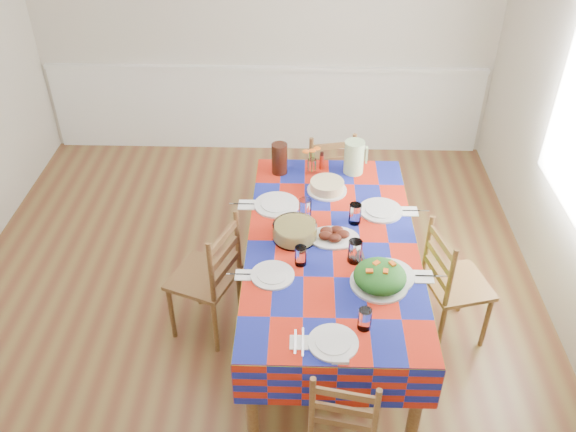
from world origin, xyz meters
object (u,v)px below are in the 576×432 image
at_px(green_pitcher, 354,157).
at_px(tea_pitcher, 280,158).
at_px(chair_far, 327,178).
at_px(chair_left, 209,278).
at_px(meat_platter, 333,236).
at_px(dining_table, 332,252).
at_px(chair_right, 452,284).

distance_m(green_pitcher, tea_pitcher, 0.56).
relative_size(green_pitcher, chair_far, 0.28).
xyz_separation_m(tea_pitcher, chair_left, (-0.45, -0.86, -0.45)).
bearing_deg(green_pitcher, meat_platter, -101.95).
distance_m(dining_table, chair_right, 0.87).
xyz_separation_m(dining_table, chair_left, (-0.83, -0.02, -0.24)).
relative_size(tea_pitcher, chair_right, 0.26).
bearing_deg(chair_left, meat_platter, 114.63).
distance_m(meat_platter, tea_pitcher, 0.90).
distance_m(dining_table, chair_left, 0.86).
distance_m(dining_table, green_pitcher, 0.91).
height_order(dining_table, chair_right, chair_right).
xyz_separation_m(dining_table, chair_right, (0.83, -0.01, -0.25)).
bearing_deg(meat_platter, dining_table, -104.04).
bearing_deg(green_pitcher, chair_far, 111.54).
relative_size(tea_pitcher, chair_far, 0.26).
bearing_deg(dining_table, meat_platter, 75.96).
distance_m(tea_pitcher, chair_left, 1.07).
xyz_separation_m(chair_far, chair_right, (0.82, -1.32, -0.00)).
height_order(meat_platter, chair_far, chair_far).
bearing_deg(green_pitcher, chair_right, -53.60).
distance_m(green_pitcher, chair_right, 1.18).
height_order(dining_table, meat_platter, meat_platter).
bearing_deg(dining_table, tea_pitcher, 114.08).
height_order(meat_platter, chair_left, chair_left).
xyz_separation_m(tea_pitcher, chair_far, (0.39, 0.46, -0.46)).
bearing_deg(chair_left, chair_far, 168.99).
xyz_separation_m(meat_platter, chair_left, (-0.84, -0.05, -0.35)).
distance_m(chair_far, chair_left, 1.56).
bearing_deg(tea_pitcher, dining_table, -65.92).
distance_m(green_pitcher, chair_far, 0.67).
xyz_separation_m(green_pitcher, chair_right, (0.64, -0.87, -0.47)).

